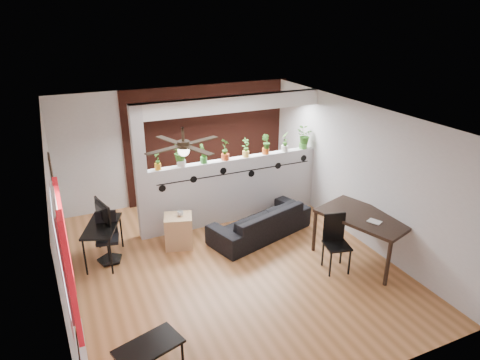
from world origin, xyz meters
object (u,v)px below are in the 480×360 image
Objects in this scene: potted_plant_1 at (181,154)px; office_chair at (108,240)px; ceiling_fan at (184,147)px; cup at (180,213)px; potted_plant_0 at (157,160)px; potted_plant_5 at (266,144)px; potted_plant_3 at (225,149)px; potted_plant_7 at (304,137)px; potted_plant_4 at (246,147)px; sofa at (260,222)px; computer_desk at (102,229)px; dining_table at (365,220)px; coffee_table at (149,348)px; cube_shelf at (179,231)px; potted_plant_6 at (285,141)px; folding_chair at (335,237)px; potted_plant_2 at (203,153)px.

office_chair is at bearing -160.52° from potted_plant_1.
ceiling_fan reaches higher than cup.
potted_plant_5 is (2.26, 0.00, 0.03)m from potted_plant_0.
potted_plant_0 is 0.81× the size of potted_plant_3.
potted_plant_7 is 3.15m from cup.
potted_plant_4 is at bearing 180.00° from potted_plant_5.
sofa is 1.57m from cup.
computer_desk is 1.22× the size of office_chair.
coffee_table is (-4.02, -0.99, -0.42)m from dining_table.
potted_plant_3 reaches higher than cube_shelf.
cube_shelf is (0.16, -0.58, -1.23)m from potted_plant_0.
computer_desk is (-3.87, -0.52, -0.94)m from potted_plant_6.
coffee_table is (-1.24, -2.72, -0.33)m from cup.
potted_plant_4 is at bearing 10.68° from office_chair.
dining_table reaches higher than coffee_table.
potted_plant_5 is (1.81, 0.00, -0.02)m from potted_plant_1.
folding_chair reaches higher than coffee_table.
ceiling_fan is 1.96m from potted_plant_0.
ceiling_fan is at bearing -127.36° from potted_plant_3.
folding_chair is (1.46, -2.36, -0.97)m from potted_plant_2.
potted_plant_2 reaches higher than cube_shelf.
potted_plant_1 is 1.12× the size of potted_plant_5.
potted_plant_6 is 0.24× the size of dining_table.
dining_table is (0.74, -2.31, -0.82)m from potted_plant_5.
office_chair is (-4.26, -0.55, -1.21)m from potted_plant_7.
potted_plant_0 reaches higher than sofa.
potted_plant_7 is at bearing -166.19° from sofa.
ceiling_fan is 3.35m from potted_plant_6.
ceiling_fan reaches higher than potted_plant_3.
dining_table is at bearing -47.86° from potted_plant_2.
potted_plant_2 is 2.38m from office_chair.
potted_plant_6 is 0.39× the size of computer_desk.
potted_plant_3 is at bearing 54.16° from coffee_table.
computer_desk is at bearing -165.93° from cube_shelf.
potted_plant_0 is 3.16× the size of cup.
potted_plant_1 is 2.01m from sofa.
potted_plant_7 is 2.47m from dining_table.
potted_plant_1 reaches higher than computer_desk.
potted_plant_5 reaches higher than cube_shelf.
potted_plant_2 is 0.39× the size of folding_chair.
potted_plant_3 is 2.78m from office_chair.
potted_plant_4 reaches higher than cube_shelf.
dining_table is (1.27, -1.47, 0.46)m from sofa.
ceiling_fan is at bearing -135.41° from potted_plant_4.
potted_plant_6 reaches higher than dining_table.
potted_plant_6 is at bearing 0.00° from potted_plant_3.
potted_plant_2 is (0.45, 0.00, -0.04)m from potted_plant_1.
potted_plant_2 is at bearing 180.00° from potted_plant_3.
folding_chair is at bearing -58.25° from potted_plant_2.
potted_plant_4 reaches higher than coffee_table.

